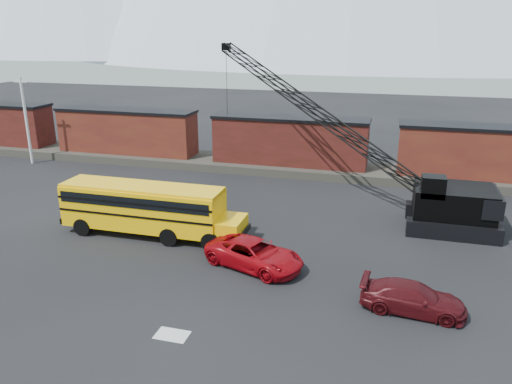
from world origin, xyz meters
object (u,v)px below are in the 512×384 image
maroon_suv (413,298)px  crawler_crane (312,109)px  red_pickup (255,254)px  school_bus (148,208)px

maroon_suv → crawler_crane: (-7.47, 15.91, 5.82)m
red_pickup → crawler_crane: bearing=17.1°
maroon_suv → crawler_crane: crawler_crane is taller
school_bus → red_pickup: bearing=-18.0°
school_bus → maroon_suv: bearing=-17.1°
school_bus → red_pickup: (7.44, -2.42, -1.04)m
red_pickup → maroon_suv: bearing=-86.5°
red_pickup → maroon_suv: (8.08, -2.34, -0.08)m
red_pickup → maroon_suv: red_pickup is taller
school_bus → crawler_crane: crawler_crane is taller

